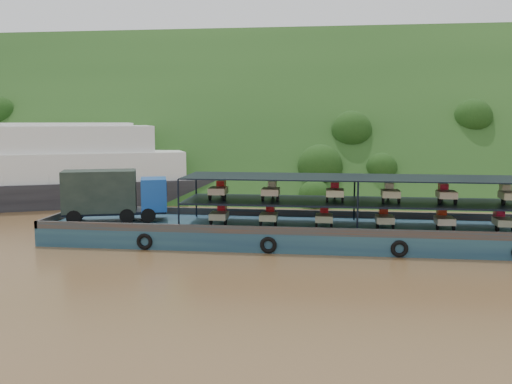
# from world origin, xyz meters

# --- Properties ---
(ground) EXTENTS (160.00, 160.00, 0.00)m
(ground) POSITION_xyz_m (0.00, 0.00, 0.00)
(ground) COLOR brown
(ground) RESTS_ON ground
(hillside) EXTENTS (140.00, 39.60, 39.60)m
(hillside) POSITION_xyz_m (0.00, 36.00, 0.00)
(hillside) COLOR #173613
(hillside) RESTS_ON ground
(cargo_barge) EXTENTS (35.00, 7.18, 4.81)m
(cargo_barge) POSITION_xyz_m (0.06, 1.26, 1.20)
(cargo_barge) COLOR #152E4A
(cargo_barge) RESTS_ON ground
(passenger_ferry) EXTENTS (39.99, 25.22, 7.98)m
(passenger_ferry) POSITION_xyz_m (-27.94, 14.90, 3.46)
(passenger_ferry) COLOR black
(passenger_ferry) RESTS_ON ground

